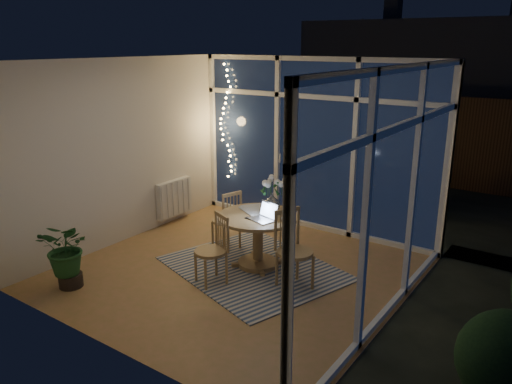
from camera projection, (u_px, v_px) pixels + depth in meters
floor at (237, 272)px, 6.33m from camera, size 4.00×4.00×0.00m
ceiling at (234, 60)px, 5.58m from camera, size 4.00×4.00×0.00m
wall_back at (316, 145)px, 7.52m from camera, size 4.00×0.04×2.60m
wall_front at (98, 219)px, 4.38m from camera, size 4.00×0.04×2.60m
wall_left at (123, 152)px, 7.05m from camera, size 0.04×4.00×2.60m
wall_right at (399, 202)px, 4.85m from camera, size 0.04×4.00×2.60m
window_wall_back at (315, 146)px, 7.49m from camera, size 4.00×0.10×2.60m
window_wall_right at (395, 201)px, 4.88m from camera, size 0.10×4.00×2.60m
radiator at (174, 198)px, 7.98m from camera, size 0.10×0.70×0.58m
fairy_lights at (225, 122)px, 8.27m from camera, size 0.24×0.10×1.85m
garden_patio at (407, 190)px, 9.99m from camera, size 12.00×6.00×0.10m
garden_fence at (396, 137)px, 10.38m from camera, size 11.00×0.08×1.80m
neighbour_roof at (455, 67)px, 12.19m from camera, size 7.00×3.00×2.20m
garden_shrubs at (312, 173)px, 9.30m from camera, size 0.90×0.90×0.90m
rug at (253, 268)px, 6.41m from camera, size 2.55×2.27×0.01m
dining_table at (258, 241)px, 6.39m from camera, size 1.28×1.28×0.70m
chair_left at (226, 219)px, 6.93m from camera, size 0.50×0.50×0.87m
chair_right at (295, 251)px, 5.77m from camera, size 0.58×0.58×0.96m
chair_front at (211, 250)px, 5.90m from camera, size 0.53×0.53×0.87m
laptop at (262, 212)px, 6.08m from camera, size 0.37×0.34×0.22m
flower_vase at (272, 203)px, 6.43m from camera, size 0.25×0.25×0.21m
bowl at (287, 219)px, 6.09m from camera, size 0.19×0.19×0.04m
newspapers at (255, 209)px, 6.52m from camera, size 0.51×0.50×0.01m
phone at (249, 218)px, 6.16m from camera, size 0.11×0.06×0.01m
potted_plant at (68, 257)px, 5.84m from camera, size 0.66×0.61×0.76m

